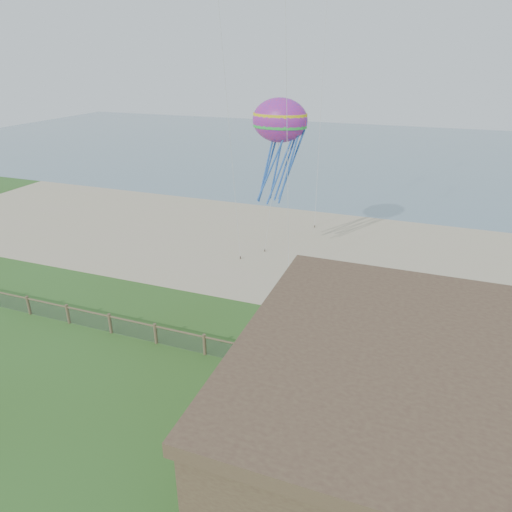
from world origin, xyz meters
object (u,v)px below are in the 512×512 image
object	(u,v)px
picnic_table	(357,416)
octopus_kite	(279,150)
chainlink_fence	(205,346)
motel	(504,487)

from	to	relation	value
picnic_table	octopus_kite	distance (m)	17.86
chainlink_fence	picnic_table	distance (m)	8.68
chainlink_fence	octopus_kite	size ratio (longest dim) A/B	4.85
motel	octopus_kite	distance (m)	22.89
picnic_table	motel	bearing A→B (deg)	-54.21
octopus_kite	motel	bearing A→B (deg)	-31.35
chainlink_fence	motel	distance (m)	15.06
motel	chainlink_fence	bearing A→B (deg)	151.70
chainlink_fence	motel	world-z (taller)	motel
chainlink_fence	octopus_kite	distance (m)	14.07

